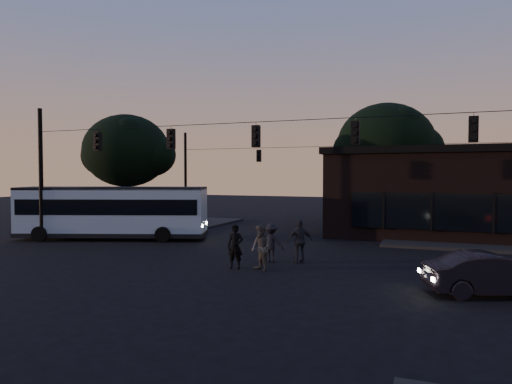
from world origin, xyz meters
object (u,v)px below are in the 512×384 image
(pedestrian_a, at_px, (235,247))
(bus, at_px, (113,210))
(car, at_px, (494,274))
(pedestrian_c, at_px, (300,241))
(pedestrian_b, at_px, (261,248))
(pedestrian_d, at_px, (271,243))
(building, at_px, (457,192))

(pedestrian_a, bearing_deg, bus, 146.67)
(car, xyz_separation_m, pedestrian_c, (-7.12, 2.94, 0.27))
(pedestrian_b, bearing_deg, pedestrian_c, 101.75)
(pedestrian_c, height_order, pedestrian_d, pedestrian_c)
(pedestrian_c, bearing_deg, car, 125.34)
(building, height_order, pedestrian_d, building)
(building, bearing_deg, pedestrian_c, -118.08)
(bus, bearing_deg, pedestrian_b, -43.95)
(bus, relative_size, car, 2.71)
(building, xyz_separation_m, bus, (-18.95, -9.65, -0.99))
(car, height_order, pedestrian_c, pedestrian_c)
(pedestrian_d, bearing_deg, building, -121.31)
(pedestrian_b, xyz_separation_m, pedestrian_c, (1.00, 2.11, 0.04))
(car, relative_size, pedestrian_a, 2.29)
(pedestrian_a, bearing_deg, pedestrian_d, 56.54)
(pedestrian_c, distance_m, pedestrian_d, 1.24)
(bus, bearing_deg, pedestrian_c, -33.24)
(pedestrian_b, distance_m, pedestrian_d, 1.83)
(building, height_order, pedestrian_b, building)
(pedestrian_a, relative_size, pedestrian_d, 1.06)
(car, distance_m, pedestrian_c, 7.70)
(car, bearing_deg, pedestrian_d, 53.14)
(building, distance_m, bus, 21.29)
(pedestrian_b, bearing_deg, bus, -167.24)
(car, bearing_deg, pedestrian_b, 64.97)
(pedestrian_a, bearing_deg, car, -11.96)
(pedestrian_a, bearing_deg, building, 52.22)
(bus, bearing_deg, pedestrian_a, -46.20)
(bus, distance_m, pedestrian_a, 11.34)
(building, relative_size, pedestrian_d, 9.12)
(pedestrian_a, bearing_deg, pedestrian_c, 38.05)
(pedestrian_a, height_order, pedestrian_b, pedestrian_b)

